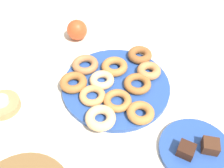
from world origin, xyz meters
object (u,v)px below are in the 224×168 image
donut_3 (115,67)px  donut_4 (140,55)px  donut_5 (117,101)px  brownie_near (210,146)px  donut_10 (85,65)px  donut_1 (100,118)px  donut_9 (149,71)px  tealight (1,101)px  donut_6 (73,82)px  apple (77,30)px  donut_7 (140,113)px  brownie_far (186,150)px  donut_plate (116,86)px  candle_holder (3,105)px  donut_0 (137,84)px  donut_8 (92,96)px  cake_plate (196,150)px  donut_2 (102,80)px

donut_3 → donut_4: (-0.06, -0.10, 0.00)m
donut_5 → brownie_near: size_ratio=2.06×
donut_4 → donut_10: bearing=40.2°
donut_1 → donut_3: size_ratio=0.99×
donut_9 → tealight: donut_9 is taller
donut_3 → donut_6: bearing=55.1°
donut_1 → apple: (0.28, -0.34, 0.01)m
donut_7 → brownie_far: 0.17m
donut_6 → donut_plate: bearing=-152.3°
donut_9 → candle_holder: bearing=41.6°
donut_9 → apple: size_ratio=1.01×
donut_10 → brownie_near: (-0.47, 0.13, 0.00)m
brownie_near → candle_holder: (0.62, 0.13, -0.02)m
donut_1 → donut_0: bearing=-104.6°
tealight → donut_9: bearing=-138.4°
donut_1 → donut_5: bearing=-101.3°
donut_8 → donut_6: bearing=-14.5°
donut_1 → candle_holder: 0.32m
donut_1 → donut_10: size_ratio=0.97×
donut_3 → donut_4: bearing=-120.9°
donut_plate → apple: size_ratio=4.42×
cake_plate → brownie_far: brownie_far is taller
brownie_near → donut_1: bearing=8.8°
brownie_far → tealight: size_ratio=0.89×
donut_0 → donut_3: size_ratio=0.98×
donut_6 → donut_3: bearing=-124.9°
donut_8 → brownie_near: brownie_near is taller
donut_plate → candle_holder: bearing=39.0°
brownie_near → donut_0: bearing=-26.0°
donut_5 → candle_holder: (0.33, 0.16, -0.02)m
donut_6 → brownie_far: brownie_far is taller
donut_5 → donut_10: size_ratio=0.95×
donut_7 → candle_holder: 0.43m
brownie_near → candle_holder: bearing=11.5°
cake_plate → tealight: 0.60m
donut_9 → brownie_near: size_ratio=1.91×
donut_9 → donut_plate: bearing=49.3°
brownie_near → donut_3: bearing=-24.8°
brownie_near → apple: bearing=-26.0°
donut_2 → apple: 0.29m
donut_7 → donut_3: bearing=-43.4°
brownie_far → cake_plate: bearing=-135.0°
donut_1 → donut_9: (-0.06, -0.25, -0.00)m
donut_9 → brownie_near: brownie_near is taller
donut_0 → donut_7: donut_7 is taller
donut_5 → apple: bearing=-40.3°
donut_0 → brownie_far: 0.27m
brownie_far → donut_6: bearing=-11.5°
apple → donut_7: bearing=145.0°
donut_7 → tealight: donut_7 is taller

